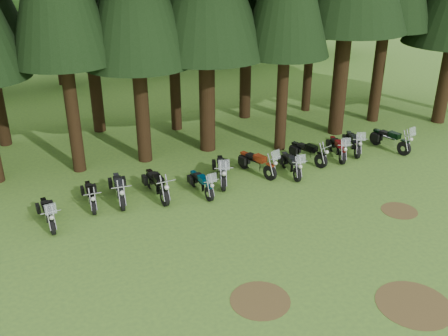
{
  "coord_description": "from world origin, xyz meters",
  "views": [
    {
      "loc": [
        -8.77,
        -12.26,
        9.67
      ],
      "look_at": [
        -1.03,
        5.0,
        1.0
      ],
      "focal_mm": 40.0,
      "sensor_mm": 36.0,
      "label": 1
    }
  ],
  "objects": [
    {
      "name": "motorcycle_0",
      "position": [
        -8.15,
        5.02,
        0.45
      ],
      "size": [
        0.45,
        2.16,
        1.36
      ],
      "rotation": [
        0.0,
        0.0,
        0.07
      ],
      "color": "black",
      "rests_on": "ground"
    },
    {
      "name": "motorcycle_7",
      "position": [
        2.34,
        5.13,
        0.46
      ],
      "size": [
        0.63,
        2.21,
        1.39
      ],
      "rotation": [
        0.0,
        0.0,
        -0.16
      ],
      "color": "black",
      "rests_on": "ground"
    },
    {
      "name": "motorcycle_2",
      "position": [
        -5.3,
        5.83,
        0.49
      ],
      "size": [
        0.43,
        2.36,
        0.96
      ],
      "rotation": [
        0.0,
        0.0,
        -0.11
      ],
      "color": "black",
      "rests_on": "ground"
    },
    {
      "name": "dirt_patch_1",
      "position": [
        4.5,
        0.5,
        0.01
      ],
      "size": [
        1.4,
        1.4,
        0.01
      ],
      "primitive_type": "cylinder",
      "color": "#4C3D1E",
      "rests_on": "ground"
    },
    {
      "name": "decid_3",
      "position": [
        -4.71,
        25.13,
        4.51
      ],
      "size": [
        6.12,
        5.95,
        7.65
      ],
      "color": "#311F10",
      "rests_on": "ground"
    },
    {
      "name": "motorcycle_8",
      "position": [
        3.75,
        5.96,
        0.48
      ],
      "size": [
        0.79,
        2.24,
        0.93
      ],
      "rotation": [
        0.0,
        0.0,
        0.29
      ],
      "color": "black",
      "rests_on": "ground"
    },
    {
      "name": "motorcycle_6",
      "position": [
        0.96,
        5.79,
        0.51
      ],
      "size": [
        0.99,
        2.37,
        1.51
      ],
      "rotation": [
        0.0,
        0.0,
        0.3
      ],
      "color": "black",
      "rests_on": "ground"
    },
    {
      "name": "ground",
      "position": [
        0.0,
        0.0,
        0.0
      ],
      "size": [
        120.0,
        120.0,
        0.0
      ],
      "primitive_type": "plane",
      "color": "#406928",
      "rests_on": "ground"
    },
    {
      "name": "motorcycle_11",
      "position": [
        8.4,
        5.59,
        0.52
      ],
      "size": [
        0.77,
        2.47,
        1.55
      ],
      "rotation": [
        0.0,
        0.0,
        0.19
      ],
      "color": "black",
      "rests_on": "ground"
    },
    {
      "name": "motorcycle_3",
      "position": [
        -3.8,
        5.54,
        0.5
      ],
      "size": [
        0.39,
        2.44,
        0.99
      ],
      "rotation": [
        0.0,
        0.0,
        0.05
      ],
      "color": "black",
      "rests_on": "ground"
    },
    {
      "name": "motorcycle_10",
      "position": [
        6.53,
        6.13,
        0.48
      ],
      "size": [
        1.09,
        2.22,
        1.44
      ],
      "rotation": [
        0.0,
        0.0,
        -0.37
      ],
      "color": "black",
      "rests_on": "ground"
    },
    {
      "name": "dirt_patch_2",
      "position": [
        1.0,
        -4.0,
        0.01
      ],
      "size": [
        2.2,
        2.2,
        0.01
      ],
      "primitive_type": "cylinder",
      "color": "#4C3D1E",
      "rests_on": "ground"
    },
    {
      "name": "motorcycle_4",
      "position": [
        -2.04,
        5.03,
        0.44
      ],
      "size": [
        0.46,
        2.12,
        1.33
      ],
      "rotation": [
        0.0,
        0.0,
        0.08
      ],
      "color": "black",
      "rests_on": "ground"
    },
    {
      "name": "motorcycle_5",
      "position": [
        -0.82,
        5.7,
        0.52
      ],
      "size": [
        1.09,
        2.42,
        1.55
      ],
      "rotation": [
        0.0,
        0.0,
        -0.33
      ],
      "color": "black",
      "rests_on": "ground"
    },
    {
      "name": "dirt_patch_0",
      "position": [
        -3.0,
        -2.0,
        0.01
      ],
      "size": [
        1.8,
        1.8,
        0.01
      ],
      "primitive_type": "cylinder",
      "color": "#4C3D1E",
      "rests_on": "ground"
    },
    {
      "name": "motorcycle_1",
      "position": [
        -6.44,
        5.87,
        0.43
      ],
      "size": [
        0.33,
        2.07,
        0.84
      ],
      "rotation": [
        0.0,
        0.0,
        -0.05
      ],
      "color": "black",
      "rests_on": "ground"
    },
    {
      "name": "decid_4",
      "position": [
        1.58,
        26.32,
        4.37
      ],
      "size": [
        5.93,
        5.76,
        7.41
      ],
      "color": "#311F10",
      "rests_on": "ground"
    },
    {
      "name": "motorcycle_9",
      "position": [
        5.4,
        5.87,
        0.48
      ],
      "size": [
        0.97,
        2.23,
        1.43
      ],
      "rotation": [
        0.0,
        0.0,
        -0.32
      ],
      "color": "black",
      "rests_on": "ground"
    }
  ]
}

